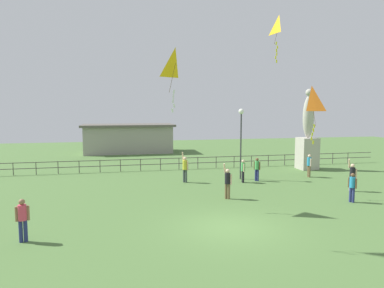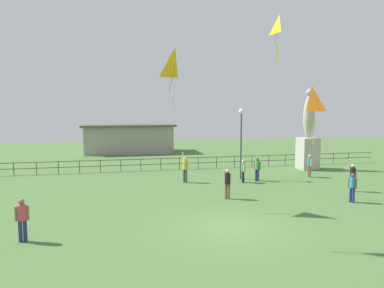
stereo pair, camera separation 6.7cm
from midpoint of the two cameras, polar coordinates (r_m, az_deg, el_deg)
The scene contains 16 objects.
ground_plane at distance 14.51m, azimuth 6.35°, elevation -13.56°, with size 80.00×80.00×0.00m, color #4C7038.
statue_monument at distance 29.15m, azimuth 18.44°, elevation 0.50°, with size 1.40×1.40×6.39m.
lamppost at distance 23.78m, azimuth 8.00°, elevation 2.50°, with size 0.36×0.36×4.83m.
person_0 at distance 23.56m, azimuth 10.57°, elevation -3.86°, with size 0.33×0.39×1.57m.
person_1 at distance 22.32m, azimuth 24.81°, elevation -4.67°, with size 0.42×0.48×1.91m.
person_2 at distance 18.67m, azimuth 5.77°, elevation -6.13°, with size 0.42×0.46×1.91m.
person_3 at distance 25.86m, azimuth 18.67°, elevation -3.15°, with size 0.30×0.49×1.62m.
person_4 at distance 14.12m, azimuth -26.26°, elevation -10.78°, with size 0.47×0.29×1.59m.
person_5 at distance 19.72m, azimuth 24.80°, elevation -6.23°, with size 0.28×0.42×1.53m.
person_6 at distance 22.94m, azimuth 8.32°, elevation -4.17°, with size 0.28×0.46×1.51m.
person_7 at distance 22.69m, azimuth -1.24°, elevation -3.87°, with size 0.39×0.49×2.00m.
kite_0 at distance 19.93m, azimuth 18.98°, elevation 6.56°, with size 0.89×1.19×3.06m.
kite_1 at distance 16.49m, azimuth -2.87°, elevation 12.82°, with size 0.94×0.90×2.97m.
kite_2 at distance 23.58m, azimuth 14.02°, elevation 18.24°, with size 0.56×0.96×2.96m.
waterfront_railing at distance 27.58m, azimuth -3.65°, elevation -2.96°, with size 36.02×0.06×0.95m.
pavilion_building at distance 39.12m, azimuth -10.47°, elevation 0.95°, with size 9.98×4.82×3.14m.
Camera 1 is at (-4.44, -12.96, 4.78)m, focal length 32.38 mm.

